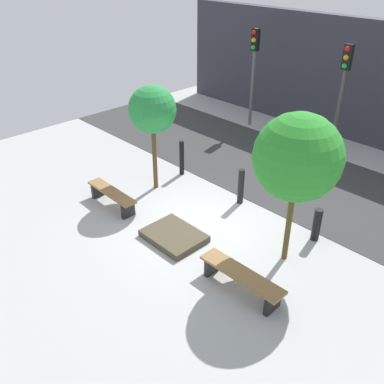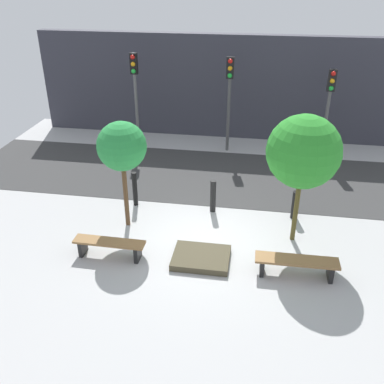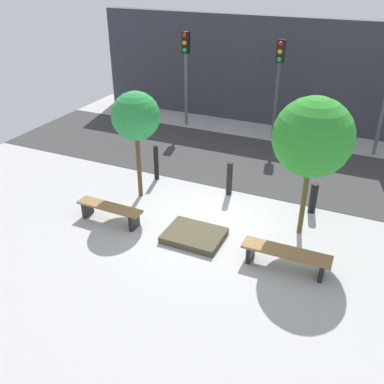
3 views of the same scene
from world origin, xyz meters
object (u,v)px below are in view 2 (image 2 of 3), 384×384
(bollard_left, at_px, (213,196))
(traffic_light_west, at_px, (135,83))
(planter_bed, at_px, (201,258))
(bollard_center, at_px, (295,205))
(traffic_light_mid_west, at_px, (229,88))
(traffic_light_mid_east, at_px, (329,98))
(tree_behind_right_bench, at_px, (304,152))
(tree_behind_left_bench, at_px, (122,147))
(bench_left, at_px, (109,245))
(bench_right, at_px, (297,264))
(bollard_far_left, at_px, (135,189))

(bollard_left, distance_m, traffic_light_west, 6.37)
(planter_bed, distance_m, bollard_left, 2.50)
(bollard_center, bearing_deg, bollard_left, 180.00)
(traffic_light_west, xyz_separation_m, traffic_light_mid_west, (3.64, -0.00, -0.02))
(traffic_light_west, xyz_separation_m, traffic_light_mid_east, (7.27, -0.00, -0.23))
(tree_behind_right_bench, bearing_deg, tree_behind_left_bench, -180.00)
(bench_left, xyz_separation_m, traffic_light_mid_west, (2.30, 7.49, 2.16))
(bench_right, bearing_deg, bollard_far_left, 149.60)
(bench_left, distance_m, planter_bed, 2.32)
(tree_behind_left_bench, bearing_deg, traffic_light_west, 102.64)
(bench_right, bearing_deg, traffic_light_mid_east, 79.12)
(bollard_left, relative_size, traffic_light_mid_west, 0.28)
(bollard_far_left, relative_size, traffic_light_west, 0.30)
(bench_right, height_order, bollard_far_left, bollard_far_left)
(planter_bed, xyz_separation_m, bollard_left, (0.00, 2.47, 0.43))
(planter_bed, xyz_separation_m, bollard_center, (2.39, 2.47, 0.34))
(traffic_light_west, bearing_deg, bollard_center, -38.70)
(tree_behind_left_bench, xyz_separation_m, traffic_light_mid_west, (2.30, 5.95, 0.12))
(tree_behind_left_bench, relative_size, bollard_center, 3.57)
(tree_behind_right_bench, bearing_deg, traffic_light_west, 134.92)
(bench_right, bearing_deg, traffic_light_mid_west, 106.29)
(bollard_center, bearing_deg, tree_behind_left_bench, -166.49)
(planter_bed, xyz_separation_m, tree_behind_right_bench, (2.30, 1.34, 2.46))
(tree_behind_right_bench, relative_size, bollard_left, 3.40)
(planter_bed, bearing_deg, bench_left, -175.03)
(traffic_light_mid_west, bearing_deg, planter_bed, -90.00)
(tree_behind_right_bench, height_order, traffic_light_mid_west, traffic_light_mid_west)
(bollard_left, xyz_separation_m, traffic_light_mid_west, (0.00, 4.82, 1.99))
(tree_behind_left_bench, height_order, traffic_light_mid_west, traffic_light_mid_west)
(traffic_light_west, distance_m, traffic_light_mid_west, 3.64)
(tree_behind_left_bench, relative_size, traffic_light_mid_west, 0.84)
(bench_right, xyz_separation_m, bollard_center, (0.09, 2.67, 0.09))
(traffic_light_mid_east, bearing_deg, bollard_center, -104.49)
(traffic_light_west, bearing_deg, bollard_far_left, -75.51)
(planter_bed, bearing_deg, traffic_light_mid_east, 63.50)
(planter_bed, bearing_deg, bollard_far_left, 134.09)
(bollard_left, height_order, bollard_center, bollard_left)
(tree_behind_right_bench, distance_m, bollard_far_left, 5.22)
(planter_bed, bearing_deg, traffic_light_west, 116.50)
(traffic_light_west, bearing_deg, tree_behind_left_bench, -77.36)
(bollard_left, bearing_deg, traffic_light_mid_east, 53.00)
(bench_right, relative_size, traffic_light_mid_west, 0.54)
(traffic_light_west, height_order, traffic_light_mid_west, traffic_light_west)
(bench_left, relative_size, bollard_center, 2.13)
(traffic_light_mid_west, distance_m, traffic_light_mid_east, 3.64)
(bollard_far_left, relative_size, bollard_left, 1.08)
(tree_behind_left_bench, xyz_separation_m, bollard_left, (2.30, 1.13, -1.87))
(tree_behind_left_bench, relative_size, bollard_left, 2.99)
(bench_right, bearing_deg, traffic_light_west, 127.61)
(bench_right, distance_m, bollard_center, 2.67)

